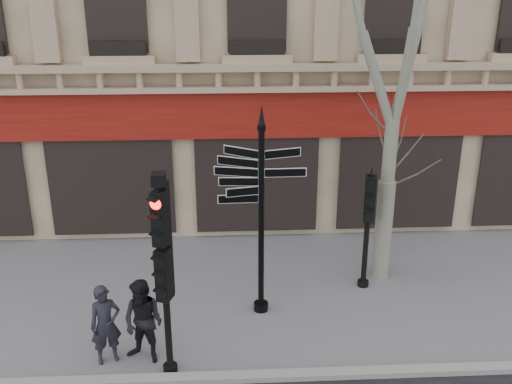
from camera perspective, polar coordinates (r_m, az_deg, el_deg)
ground at (r=12.25m, az=1.34°, el=-14.07°), size 80.00×80.00×0.00m
kerb at (r=11.09m, az=1.92°, el=-17.90°), size 80.00×0.25×0.12m
fingerpost at (r=11.69m, az=0.54°, el=1.40°), size 2.22×2.22×4.65m
traffic_signal_main at (r=10.09m, az=-9.27°, el=-5.99°), size 0.51×0.44×3.95m
traffic_signal_secondary at (r=13.37m, az=11.17°, el=-1.84°), size 0.54×0.44×2.81m
pedestrian_a at (r=11.45m, az=-14.81°, el=-12.70°), size 0.69×0.58×1.61m
pedestrian_b at (r=11.28m, az=-11.19°, el=-12.62°), size 1.02×0.93×1.71m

